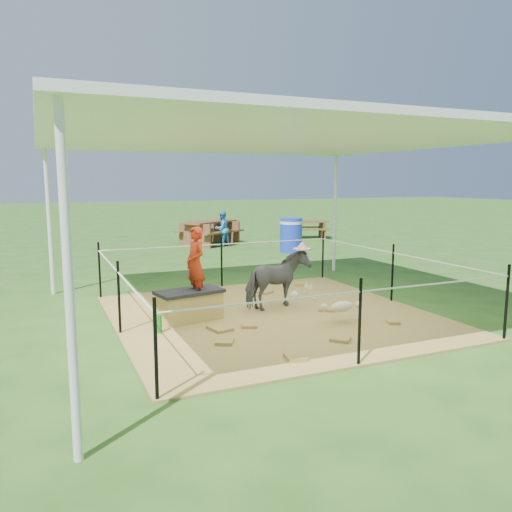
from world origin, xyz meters
name	(u,v)px	position (x,y,z in m)	size (l,w,h in m)	color
ground	(272,317)	(0.00, 0.00, 0.00)	(90.00, 90.00, 0.00)	#2D5919
hay_patch	(272,316)	(0.00, 0.00, 0.01)	(4.60, 4.60, 0.03)	brown
canopy_tent	(273,135)	(0.00, 0.00, 2.69)	(6.30, 6.30, 2.90)	silver
rope_fence	(272,275)	(0.00, 0.00, 0.64)	(4.54, 4.54, 1.00)	black
straw_bale	(190,307)	(-1.22, 0.22, 0.23)	(0.89, 0.44, 0.40)	olive
dark_cloth	(189,292)	(-1.22, 0.22, 0.45)	(0.95, 0.49, 0.05)	black
woman	(195,257)	(-1.12, 0.22, 0.96)	(0.39, 0.26, 1.07)	red
green_bottle	(159,324)	(-1.77, -0.23, 0.15)	(0.07, 0.07, 0.25)	#1A761A
pony	(277,280)	(0.24, 0.31, 0.49)	(0.50, 1.09, 0.92)	#46464B
pink_hat	(277,247)	(0.24, 0.31, 1.02)	(0.29, 0.29, 0.13)	pink
foal	(342,304)	(0.74, -0.79, 0.30)	(0.97, 0.54, 0.54)	#BFAB8C
trash_barrel	(291,235)	(3.49, 6.07, 0.50)	(0.64, 0.64, 0.99)	blue
picnic_table_near	(210,233)	(1.88, 8.66, 0.39)	(1.86, 1.34, 0.77)	#52371C
picnic_table_far	(306,230)	(5.61, 9.00, 0.32)	(1.54, 1.11, 0.64)	#523A1C
distant_person	(222,229)	(2.10, 8.10, 0.56)	(0.54, 0.42, 1.12)	#388ED4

